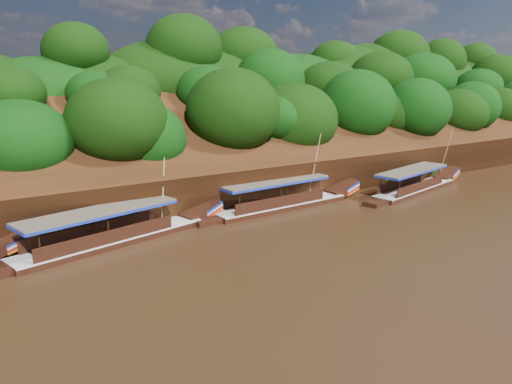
{
  "coord_description": "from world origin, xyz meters",
  "views": [
    {
      "loc": [
        -23.87,
        -24.22,
        11.19
      ],
      "look_at": [
        -3.74,
        7.0,
        2.19
      ],
      "focal_mm": 35.0,
      "sensor_mm": 36.0,
      "label": 1
    }
  ],
  "objects": [
    {
      "name": "reeds",
      "position": [
        -2.79,
        9.59,
        0.85
      ],
      "size": [
        49.62,
        2.32,
        1.83
      ],
      "color": "#306619",
      "rests_on": "ground"
    },
    {
      "name": "riverbank",
      "position": [
        -0.01,
        22.73,
        1.89
      ],
      "size": [
        120.0,
        30.06,
        19.4
      ],
      "color": "black",
      "rests_on": "ground"
    },
    {
      "name": "boat_2",
      "position": [
        -14.04,
        7.6,
        0.56
      ],
      "size": [
        15.92,
        5.67,
        5.71
      ],
      "rotation": [
        0.0,
        0.0,
        0.24
      ],
      "color": "black",
      "rests_on": "ground"
    },
    {
      "name": "boat_1",
      "position": [
        0.47,
        8.57,
        0.58
      ],
      "size": [
        14.87,
        3.16,
        6.61
      ],
      "rotation": [
        0.0,
        0.0,
        0.05
      ],
      "color": "black",
      "rests_on": "ground"
    },
    {
      "name": "boat_0",
      "position": [
        14.66,
        6.63,
        0.52
      ],
      "size": [
        14.28,
        4.89,
        6.26
      ],
      "rotation": [
        0.0,
        0.0,
        0.22
      ],
      "color": "black",
      "rests_on": "ground"
    },
    {
      "name": "ground",
      "position": [
        0.0,
        0.0,
        0.0
      ],
      "size": [
        160.0,
        160.0,
        0.0
      ],
      "primitive_type": "plane",
      "color": "black",
      "rests_on": "ground"
    }
  ]
}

